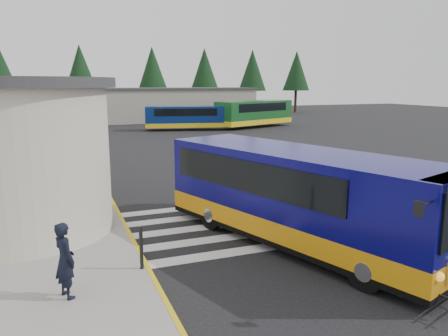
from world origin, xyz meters
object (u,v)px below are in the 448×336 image
object	(u,v)px
transit_bus	(299,200)
pedestrian_b	(91,207)
far_bus_a	(185,117)
far_bus_b	(254,112)
bollard	(141,248)
pedestrian_a	(65,260)

from	to	relation	value
transit_bus	pedestrian_b	bearing A→B (deg)	135.69
far_bus_a	far_bus_b	size ratio (longest dim) A/B	0.85
far_bus_a	bollard	bearing A→B (deg)	174.58
pedestrian_b	far_bus_a	size ratio (longest dim) A/B	0.21
pedestrian_a	pedestrian_b	bearing A→B (deg)	-36.88
pedestrian_a	far_bus_a	distance (m)	36.37
pedestrian_b	far_bus_b	bearing A→B (deg)	144.35
pedestrian_b	far_bus_b	xyz separation A→B (m)	(19.84, 29.99, 0.60)
pedestrian_a	far_bus_a	bearing A→B (deg)	-45.15
pedestrian_a	bollard	distance (m)	2.04
transit_bus	pedestrian_a	size ratio (longest dim) A/B	6.04
bollard	far_bus_a	xyz separation A→B (m)	(10.99, 33.16, 0.66)
bollard	pedestrian_b	bearing A→B (deg)	106.02
bollard	far_bus_b	world-z (taller)	far_bus_b
pedestrian_b	far_bus_b	size ratio (longest dim) A/B	0.17
far_bus_a	far_bus_b	xyz separation A→B (m)	(7.92, 0.04, 0.25)
transit_bus	far_bus_b	distance (m)	35.66
far_bus_a	pedestrian_b	bearing A→B (deg)	171.22
pedestrian_b	far_bus_a	distance (m)	32.23
pedestrian_b	bollard	xyz separation A→B (m)	(0.92, -3.21, -0.32)
transit_bus	bollard	bearing A→B (deg)	166.75
pedestrian_b	far_bus_a	bearing A→B (deg)	156.14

